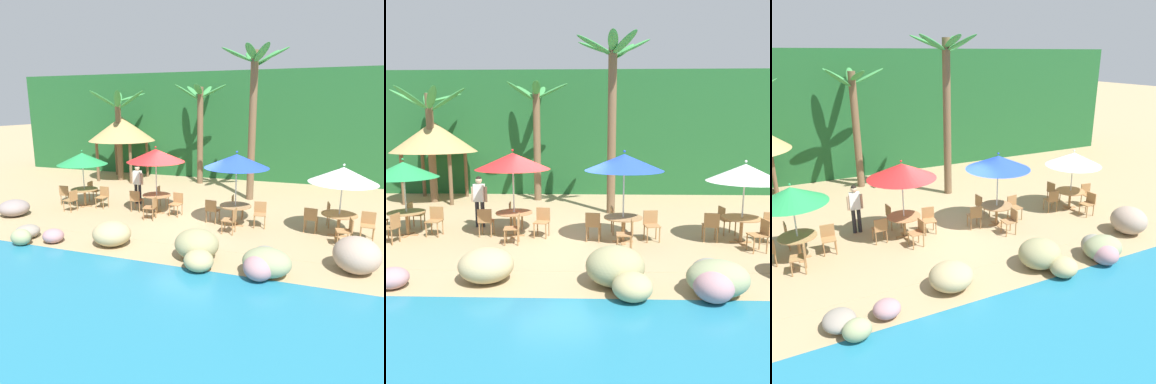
# 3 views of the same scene
# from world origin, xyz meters

# --- Properties ---
(ground_plane) EXTENTS (120.00, 120.00, 0.00)m
(ground_plane) POSITION_xyz_m (0.00, 0.00, 0.00)
(ground_plane) COLOR tan
(terrace_deck) EXTENTS (18.00, 5.20, 0.01)m
(terrace_deck) POSITION_xyz_m (0.00, 0.00, 0.00)
(terrace_deck) COLOR tan
(terrace_deck) RESTS_ON ground
(foliage_backdrop) EXTENTS (28.00, 2.40, 6.00)m
(foliage_backdrop) POSITION_xyz_m (0.00, 9.00, 3.00)
(foliage_backdrop) COLOR #1E5628
(foliage_backdrop) RESTS_ON ground
(rock_seawall) EXTENTS (14.45, 3.21, 0.92)m
(rock_seawall) POSITION_xyz_m (0.70, -3.21, 0.36)
(rock_seawall) COLOR #A87C80
(rock_seawall) RESTS_ON ground
(umbrella_green) EXTENTS (2.03, 2.03, 2.37)m
(umbrella_green) POSITION_xyz_m (-4.66, 0.25, 2.01)
(umbrella_green) COLOR silver
(umbrella_green) RESTS_ON ground
(dining_table_green) EXTENTS (1.10, 1.10, 0.74)m
(dining_table_green) POSITION_xyz_m (-4.66, 0.25, 0.61)
(dining_table_green) COLOR #A37547
(dining_table_green) RESTS_ON ground
(chair_green_seaward) EXTENTS (0.44, 0.45, 0.87)m
(chair_green_seaward) POSITION_xyz_m (-3.81, 0.30, 0.51)
(chair_green_seaward) COLOR #9E7042
(chair_green_seaward) RESTS_ON ground
(chair_green_inland) EXTENTS (0.47, 0.46, 0.87)m
(chair_green_inland) POSITION_xyz_m (-4.83, 1.09, 0.51)
(chair_green_inland) COLOR #9E7042
(chair_green_inland) RESTS_ON ground
(chair_green_right) EXTENTS (0.48, 0.47, 0.87)m
(chair_green_right) POSITION_xyz_m (-4.67, -0.60, 0.51)
(chair_green_right) COLOR #9E7042
(chair_green_right) RESTS_ON ground
(umbrella_red) EXTENTS (2.22, 2.22, 2.64)m
(umbrella_red) POSITION_xyz_m (-1.38, 0.30, 2.28)
(umbrella_red) COLOR silver
(umbrella_red) RESTS_ON ground
(dining_table_red) EXTENTS (1.10, 1.10, 0.74)m
(dining_table_red) POSITION_xyz_m (-1.38, 0.30, 0.61)
(dining_table_red) COLOR #A37547
(dining_table_red) RESTS_ON ground
(chair_red_seaward) EXTENTS (0.48, 0.48, 0.87)m
(chair_red_seaward) POSITION_xyz_m (-0.53, 0.26, 0.51)
(chair_red_seaward) COLOR #9E7042
(chair_red_seaward) RESTS_ON ground
(chair_red_inland) EXTENTS (0.47, 0.47, 0.87)m
(chair_red_inland) POSITION_xyz_m (-1.57, 1.13, 0.51)
(chair_red_inland) COLOR #9E7042
(chair_red_inland) RESTS_ON ground
(chair_red_left) EXTENTS (0.43, 0.44, 0.87)m
(chair_red_left) POSITION_xyz_m (-2.23, 0.18, 0.51)
(chair_red_left) COLOR #9E7042
(chair_red_left) RESTS_ON ground
(chair_red_right) EXTENTS (0.47, 0.46, 0.87)m
(chair_red_right) POSITION_xyz_m (-1.21, -0.54, 0.51)
(chair_red_right) COLOR #9E7042
(chair_red_right) RESTS_ON ground
(umbrella_blue) EXTENTS (2.22, 2.22, 2.64)m
(umbrella_blue) POSITION_xyz_m (1.85, -0.24, 2.30)
(umbrella_blue) COLOR silver
(umbrella_blue) RESTS_ON ground
(dining_table_blue) EXTENTS (1.10, 1.10, 0.74)m
(dining_table_blue) POSITION_xyz_m (1.85, -0.24, 0.61)
(dining_table_blue) COLOR #A37547
(dining_table_blue) RESTS_ON ground
(chair_blue_seaward) EXTENTS (0.46, 0.47, 0.87)m
(chair_blue_seaward) POSITION_xyz_m (2.69, -0.06, 0.51)
(chair_blue_seaward) COLOR #9E7042
(chair_blue_seaward) RESTS_ON ground
(chair_blue_inland) EXTENTS (0.46, 0.46, 0.87)m
(chair_blue_inland) POSITION_xyz_m (1.69, 0.60, 0.51)
(chair_blue_inland) COLOR #9E7042
(chair_blue_inland) RESTS_ON ground
(chair_blue_left) EXTENTS (0.47, 0.48, 0.87)m
(chair_blue_left) POSITION_xyz_m (1.00, -0.22, 0.51)
(chair_blue_left) COLOR #9E7042
(chair_blue_left) RESTS_ON ground
(chair_blue_right) EXTENTS (0.45, 0.44, 0.87)m
(chair_blue_right) POSITION_xyz_m (1.90, -1.10, 0.51)
(chair_blue_right) COLOR #9E7042
(chair_blue_right) RESTS_ON ground
(umbrella_white) EXTENTS (2.10, 2.10, 2.37)m
(umbrella_white) POSITION_xyz_m (5.22, -0.20, 2.01)
(umbrella_white) COLOR silver
(umbrella_white) RESTS_ON ground
(dining_table_white) EXTENTS (1.10, 1.10, 0.74)m
(dining_table_white) POSITION_xyz_m (5.22, -0.20, 0.61)
(dining_table_white) COLOR #A37547
(dining_table_white) RESTS_ON ground
(chair_white_seaward) EXTENTS (0.47, 0.48, 0.87)m
(chair_white_seaward) POSITION_xyz_m (6.08, -0.22, 0.51)
(chair_white_seaward) COLOR #9E7042
(chair_white_seaward) RESTS_ON ground
(chair_white_inland) EXTENTS (0.47, 0.46, 0.87)m
(chair_white_inland) POSITION_xyz_m (5.04, 0.63, 0.51)
(chair_white_inland) COLOR #9E7042
(chair_white_inland) RESTS_ON ground
(chair_white_left) EXTENTS (0.48, 0.48, 0.87)m
(chair_white_left) POSITION_xyz_m (4.37, -0.17, 0.51)
(chair_white_left) COLOR #9E7042
(chair_white_left) RESTS_ON ground
(chair_white_right) EXTENTS (0.47, 0.46, 0.87)m
(chair_white_right) POSITION_xyz_m (5.40, -1.04, 0.51)
(chair_white_right) COLOR #9E7042
(chair_white_right) RESTS_ON ground
(palm_tree_second) EXTENTS (2.66, 2.83, 5.23)m
(palm_tree_second) POSITION_xyz_m (-1.48, 6.26, 3.41)
(palm_tree_second) COLOR brown
(palm_tree_second) RESTS_ON ground
(palm_tree_third) EXTENTS (2.82, 2.84, 6.52)m
(palm_tree_third) POSITION_xyz_m (1.71, 3.62, 4.39)
(palm_tree_third) COLOR brown
(palm_tree_third) RESTS_ON ground
(waiter_in_white) EXTENTS (0.52, 0.25, 1.70)m
(waiter_in_white) POSITION_xyz_m (-2.73, 1.33, 0.99)
(waiter_in_white) COLOR #232328
(waiter_in_white) RESTS_ON ground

